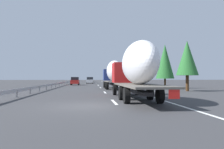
# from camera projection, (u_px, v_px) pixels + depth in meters

# --- Properties ---
(ground_plane) EXTENTS (260.00, 260.00, 0.00)m
(ground_plane) POSITION_uv_depth(u_px,v_px,m) (90.00, 85.00, 52.59)
(ground_plane) COLOR #38383A
(lane_stripe_0) EXTENTS (3.20, 0.20, 0.01)m
(lane_stripe_0) POSITION_uv_depth(u_px,v_px,m) (114.00, 102.00, 14.94)
(lane_stripe_0) COLOR white
(lane_stripe_0) RESTS_ON ground_plane
(lane_stripe_1) EXTENTS (3.20, 0.20, 0.01)m
(lane_stripe_1) POSITION_uv_depth(u_px,v_px,m) (105.00, 92.00, 24.93)
(lane_stripe_1) COLOR white
(lane_stripe_1) RESTS_ON ground_plane
(lane_stripe_2) EXTENTS (3.20, 0.20, 0.01)m
(lane_stripe_2) POSITION_uv_depth(u_px,v_px,m) (100.00, 88.00, 36.81)
(lane_stripe_2) COLOR white
(lane_stripe_2) RESTS_ON ground_plane
(lane_stripe_3) EXTENTS (3.20, 0.20, 0.01)m
(lane_stripe_3) POSITION_uv_depth(u_px,v_px,m) (98.00, 85.00, 47.55)
(lane_stripe_3) COLOR white
(lane_stripe_3) RESTS_ON ground_plane
(lane_stripe_4) EXTENTS (3.20, 0.20, 0.01)m
(lane_stripe_4) POSITION_uv_depth(u_px,v_px,m) (98.00, 85.00, 50.18)
(lane_stripe_4) COLOR white
(lane_stripe_4) RESTS_ON ground_plane
(lane_stripe_5) EXTENTS (3.20, 0.20, 0.01)m
(lane_stripe_5) POSITION_uv_depth(u_px,v_px,m) (96.00, 83.00, 66.93)
(lane_stripe_5) COLOR white
(lane_stripe_5) RESTS_ON ground_plane
(lane_stripe_6) EXTENTS (3.20, 0.20, 0.01)m
(lane_stripe_6) POSITION_uv_depth(u_px,v_px,m) (96.00, 83.00, 73.76)
(lane_stripe_6) COLOR white
(lane_stripe_6) RESTS_ON ground_plane
(edge_line_right) EXTENTS (110.00, 0.20, 0.01)m
(edge_line_right) POSITION_uv_depth(u_px,v_px,m) (111.00, 84.00, 58.09)
(edge_line_right) COLOR white
(edge_line_right) RESTS_ON ground_plane
(truck_lead) EXTENTS (12.08, 2.55, 4.17)m
(truck_lead) POSITION_uv_depth(u_px,v_px,m) (113.00, 73.00, 33.05)
(truck_lead) COLOR navy
(truck_lead) RESTS_ON ground_plane
(truck_trailing) EXTENTS (13.19, 2.55, 4.24)m
(truck_trailing) POSITION_uv_depth(u_px,v_px,m) (135.00, 68.00, 16.67)
(truck_trailing) COLOR #B21919
(truck_trailing) RESTS_ON ground_plane
(car_blue_sedan) EXTENTS (4.04, 1.77, 1.78)m
(car_blue_sedan) POSITION_uv_depth(u_px,v_px,m) (90.00, 80.00, 76.07)
(car_blue_sedan) COLOR #28479E
(car_blue_sedan) RESTS_ON ground_plane
(car_red_compact) EXTENTS (4.17, 1.89, 1.85)m
(car_red_compact) POSITION_uv_depth(u_px,v_px,m) (75.00, 81.00, 50.23)
(car_red_compact) COLOR red
(car_red_compact) RESTS_ON ground_plane
(car_white_van) EXTENTS (4.25, 1.89, 1.88)m
(car_white_van) POSITION_uv_depth(u_px,v_px,m) (90.00, 80.00, 63.53)
(car_white_van) COLOR white
(car_white_van) RESTS_ON ground_plane
(car_silver_hatch) EXTENTS (4.44, 1.87, 1.95)m
(car_silver_hatch) POSITION_uv_depth(u_px,v_px,m) (91.00, 79.00, 91.95)
(car_silver_hatch) COLOR #ADB2B7
(car_silver_hatch) RESTS_ON ground_plane
(road_sign) EXTENTS (0.10, 0.90, 3.42)m
(road_sign) POSITION_uv_depth(u_px,v_px,m) (119.00, 75.00, 50.66)
(road_sign) COLOR gray
(road_sign) RESTS_ON ground_plane
(tree_0) EXTENTS (3.04, 3.04, 7.20)m
(tree_0) POSITION_uv_depth(u_px,v_px,m) (124.00, 69.00, 68.75)
(tree_0) COLOR #472D19
(tree_0) RESTS_ON ground_plane
(tree_1) EXTENTS (3.78, 3.78, 6.81)m
(tree_1) POSITION_uv_depth(u_px,v_px,m) (118.00, 73.00, 103.23)
(tree_1) COLOR #472D19
(tree_1) RESTS_ON ground_plane
(tree_2) EXTENTS (2.66, 2.66, 5.89)m
(tree_2) POSITION_uv_depth(u_px,v_px,m) (114.00, 73.00, 92.98)
(tree_2) COLOR #472D19
(tree_2) RESTS_ON ground_plane
(tree_3) EXTENTS (2.87, 2.87, 6.97)m
(tree_3) POSITION_uv_depth(u_px,v_px,m) (165.00, 61.00, 34.59)
(tree_3) COLOR #472D19
(tree_3) RESTS_ON ground_plane
(tree_4) EXTENTS (2.73, 2.73, 6.32)m
(tree_4) POSITION_uv_depth(u_px,v_px,m) (187.00, 58.00, 27.34)
(tree_4) COLOR #472D19
(tree_4) RESTS_ON ground_plane
(tree_5) EXTENTS (3.78, 3.78, 6.41)m
(tree_5) POSITION_uv_depth(u_px,v_px,m) (120.00, 72.00, 85.97)
(tree_5) COLOR #472D19
(tree_5) RESTS_ON ground_plane
(guardrail_median) EXTENTS (94.00, 0.10, 0.76)m
(guardrail_median) POSITION_uv_depth(u_px,v_px,m) (66.00, 82.00, 55.01)
(guardrail_median) COLOR #9EA0A5
(guardrail_median) RESTS_ON ground_plane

